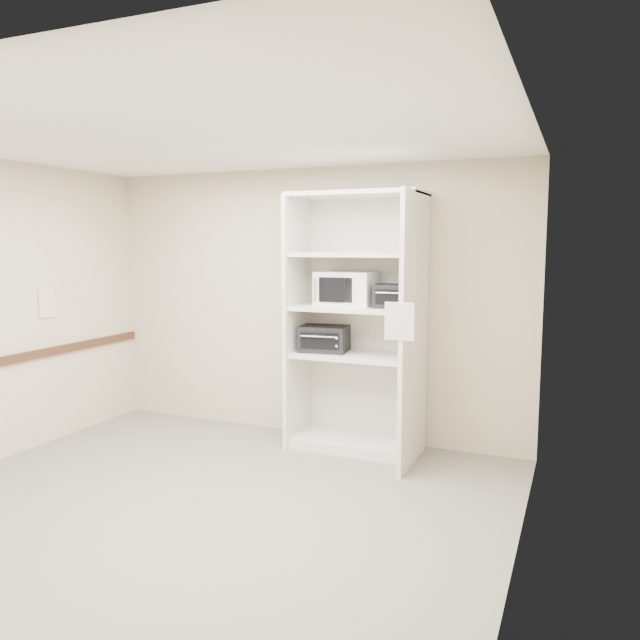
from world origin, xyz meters
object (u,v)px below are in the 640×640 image
at_px(toaster_oven_upper, 395,296).
at_px(shelving_unit, 361,332).
at_px(toaster_oven_lower, 324,339).
at_px(microwave, 347,289).

bearing_deg(toaster_oven_upper, shelving_unit, 175.29).
distance_m(toaster_oven_upper, toaster_oven_lower, 0.82).
xyz_separation_m(toaster_oven_upper, toaster_oven_lower, (-0.70, 0.00, -0.43)).
relative_size(shelving_unit, toaster_oven_upper, 6.53).
height_order(shelving_unit, toaster_oven_upper, shelving_unit).
relative_size(shelving_unit, microwave, 4.55).
relative_size(microwave, toaster_oven_upper, 1.43).
bearing_deg(shelving_unit, microwave, 163.59).
bearing_deg(microwave, toaster_oven_lower, -168.94).
relative_size(toaster_oven_upper, toaster_oven_lower, 0.83).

